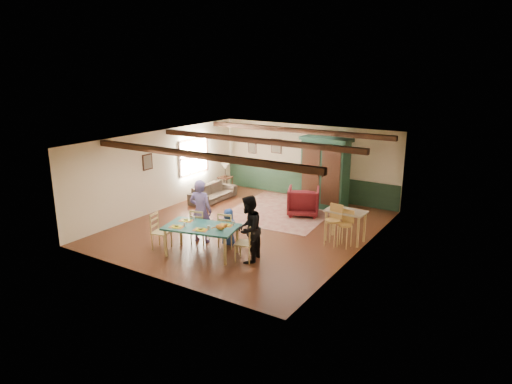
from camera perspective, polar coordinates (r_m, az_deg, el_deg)
The scene contains 35 objects.
floor at distance 13.91m, azimuth -1.03°, elevation -4.44°, with size 8.00×8.00×0.00m, color #472114.
wall_back at distance 16.91m, azimuth 6.42°, elevation 3.82°, with size 7.00×0.02×2.70m, color beige.
wall_left at distance 15.66m, azimuth -11.84°, elevation 2.65°, with size 0.02×8.00×2.70m, color beige.
wall_right at distance 12.02m, azimuth 13.03°, elevation -1.32°, with size 0.02×8.00×2.70m, color beige.
ceiling at distance 13.24m, azimuth -1.09°, elevation 6.61°, with size 7.00×8.00×0.02m, color silver.
wainscot_back at distance 17.10m, azimuth 6.30°, elevation 0.86°, with size 6.95×0.03×0.90m, color #1C3422.
ceiling_beam_front at distance 11.43m, azimuth -7.46°, elevation 4.61°, with size 6.95×0.16×0.16m, color black.
ceiling_beam_mid at distance 13.59m, azimuth -0.15°, elevation 6.46°, with size 6.95×0.16×0.16m, color black.
ceiling_beam_back at distance 15.82m, azimuth 4.95°, elevation 7.69°, with size 6.95×0.16×0.16m, color black.
window_left at distance 16.83m, azimuth -7.79°, elevation 4.42°, with size 0.06×1.60×1.30m, color white, non-canonical shape.
picture_left_wall at distance 15.14m, azimuth -13.41°, elevation 3.67°, with size 0.04×0.42×0.52m, color gray, non-canonical shape.
picture_back_a at distance 17.40m, azimuth 2.56°, elevation 5.74°, with size 0.45×0.04×0.55m, color gray, non-canonical shape.
picture_back_b at distance 17.99m, azimuth -0.50°, elevation 5.59°, with size 0.38×0.04×0.48m, color gray, non-canonical shape.
dining_table at distance 11.94m, azimuth -6.79°, elevation -6.03°, with size 1.86×1.03×0.77m, color #1B5753, non-canonical shape.
dining_chair_far_left at distance 12.70m, azimuth -7.04°, elevation -4.20°, with size 0.43×0.45×0.98m, color tan, non-canonical shape.
dining_chair_far_right at distance 12.37m, azimuth -3.59°, elevation -4.64°, with size 0.43×0.45×0.98m, color tan, non-canonical shape.
dining_chair_end_left at distance 12.44m, azimuth -11.76°, elevation -4.84°, with size 0.43×0.45×0.98m, color tan, non-canonical shape.
dining_chair_end_right at distance 11.46m, azimuth -1.42°, elevation -6.30°, with size 0.43×0.45×0.98m, color tan, non-canonical shape.
person_man at distance 12.64m, azimuth -6.93°, elevation -2.38°, with size 0.65×0.43×1.78m, color #6F5B9C.
person_woman at distance 11.30m, azimuth -0.94°, elevation -4.66°, with size 0.83×0.64×1.70m, color black.
person_child at distance 12.43m, azimuth -3.44°, elevation -4.40°, with size 0.51×0.33×1.04m, color #27489C.
cat at distance 11.46m, azimuth -4.52°, elevation -4.34°, with size 0.37×0.14×0.19m, color orange, non-canonical shape.
place_setting_near_left at distance 11.82m, azimuth -9.89°, elevation -4.09°, with size 0.41×0.31×0.11m, color yellow, non-canonical shape.
place_setting_near_center at distance 11.52m, azimuth -6.95°, elevation -4.49°, with size 0.41×0.31×0.11m, color yellow, non-canonical shape.
place_setting_far_left at distance 12.25m, azimuth -8.73°, elevation -3.34°, with size 0.41×0.31×0.11m, color yellow, non-canonical shape.
place_setting_far_right at distance 11.78m, azimuth -3.82°, elevation -3.95°, with size 0.41×0.31×0.11m, color yellow, non-canonical shape.
area_rug at distance 15.49m, azimuth 3.24°, elevation -2.34°, with size 3.22×3.82×0.01m, color tan.
armoire at distance 15.69m, azimuth 8.62°, elevation 2.35°, with size 1.73×0.69×2.44m, color #143224.
armchair at distance 15.01m, azimuth 5.95°, elevation -1.15°, with size 0.99×1.02×0.93m, color #430D14.
sofa at distance 16.66m, azimuth -5.40°, elevation -0.07°, with size 2.00×0.78×0.59m, color #3E3126.
end_table at distance 17.82m, azimuth -3.84°, elevation 0.99°, with size 0.47×0.47×0.58m, color black, non-canonical shape.
table_lamp at distance 17.69m, azimuth -3.87°, elevation 2.74°, with size 0.30×0.30×0.53m, color tan, non-canonical shape.
counter_table at distance 12.93m, azimuth 11.08°, elevation -4.18°, with size 1.09×0.63×0.90m, color #C4B598, non-canonical shape.
bar_stool_left at distance 12.56m, azimuth 9.55°, elevation -4.15°, with size 0.40×0.44×1.14m, color tan, non-canonical shape.
bar_stool_right at distance 12.52m, azimuth 11.04°, elevation -4.57°, with size 0.36×0.40×1.02m, color tan, non-canonical shape.
Camera 1 is at (7.20, -10.92, 4.75)m, focal length 32.00 mm.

